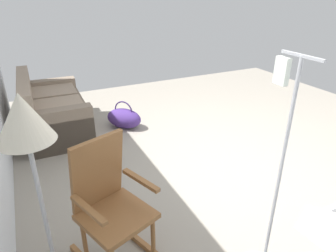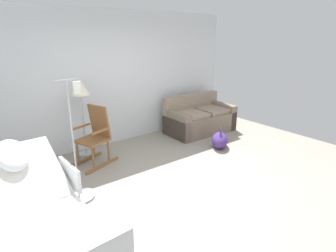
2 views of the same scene
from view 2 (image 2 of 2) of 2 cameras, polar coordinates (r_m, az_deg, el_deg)
name	(u,v)px [view 2 (image 2 of 2)]	position (r m, az deg, el deg)	size (l,w,h in m)	color
ground_plane	(188,186)	(4.44, 4.01, -11.98)	(7.17, 7.17, 0.00)	gray
back_wall	(111,79)	(5.94, -11.49, 9.29)	(5.94, 0.10, 2.70)	silver
hospital_bed	(38,228)	(3.39, -24.88, -18.21)	(1.09, 2.11, 1.09)	silver
couch	(199,119)	(6.72, 6.39, 1.41)	(1.62, 0.89, 0.85)	#7D6C5C
rocking_chair	(95,136)	(5.14, -14.56, -2.02)	(0.88, 0.71, 1.05)	brown
floor_lamp	(80,92)	(5.36, -17.37, 6.59)	(0.34, 0.34, 1.48)	#B2B5BA
duffel_bag	(220,140)	(5.88, 10.46, -2.80)	(0.63, 0.61, 0.43)	#472D7A
iv_pole	(78,182)	(4.23, -17.75, -10.68)	(0.44, 0.44, 1.69)	#B2B5BA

